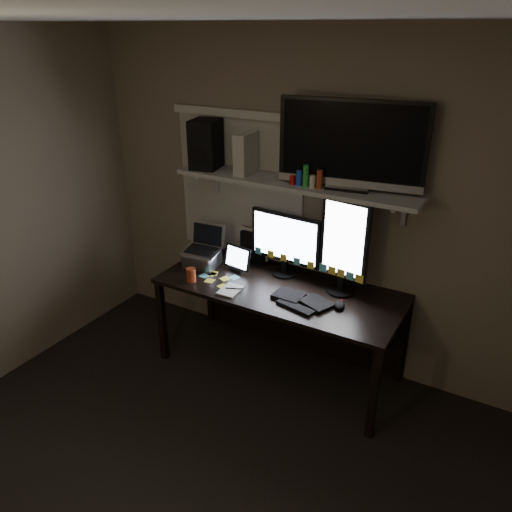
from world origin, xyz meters
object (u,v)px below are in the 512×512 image
Objects in this scene: game_console at (247,153)px; desk at (286,300)px; mouse at (340,305)px; monitor_portrait at (344,247)px; cup at (191,275)px; laptop at (201,247)px; tv at (352,145)px; tablet at (238,259)px; keyboard at (302,300)px; monitor_landscape at (285,244)px; speaker at (206,144)px.

desk is at bearing -17.21° from game_console.
monitor_portrait is at bearing 92.61° from mouse.
mouse is 1.07× the size of cup.
tv reaches higher than laptop.
desk is 0.68m from monitor_portrait.
tablet is (-0.89, 0.13, 0.08)m from mouse.
monitor_portrait is at bearing -75.01° from tv.
mouse is at bearing -0.17° from tablet.
game_console reaches higher than monitor_portrait.
tv reaches higher than cup.
cup is (-0.85, -0.14, 0.04)m from keyboard.
mouse is (0.26, 0.05, 0.01)m from keyboard.
laptop is 0.82m from game_console.
game_console is at bearing 96.32° from tablet.
game_console is at bearing 172.96° from tv.
desk is 0.38m from keyboard.
tv is at bearing 7.11° from monitor_landscape.
cup is at bearing -136.72° from monitor_landscape.
tv is at bearing 14.26° from desk.
game_console is (-0.63, 0.32, 0.89)m from keyboard.
tv is (1.08, 0.22, 0.88)m from laptop.
tv reaches higher than game_console.
tv is at bearing -10.69° from speaker.
tablet is 0.31m from laptop.
game_console is at bearing 146.74° from mouse.
tablet is at bearing 8.50° from laptop.
speaker is (-1.13, -0.03, -0.11)m from tv.
laptop is (-0.29, -0.07, 0.06)m from tablet.
desk is 1.86× the size of tv.
speaker is at bearing 174.96° from desk.
game_console is (0.30, 0.21, 0.74)m from laptop.
mouse is (0.49, -0.18, 0.20)m from desk.
tablet is 0.66× the size of speaker.
desk is at bearing 148.37° from keyboard.
desk is at bearing -173.65° from tv.
speaker is at bearing 152.23° from mouse.
speaker is at bearing 173.81° from tv.
speaker is (-0.34, -0.02, 0.03)m from game_console.
mouse reaches higher than keyboard.
keyboard is 4.10× the size of cup.
tablet reaches higher than desk.
monitor_landscape is 0.65m from mouse.
tv reaches higher than monitor_portrait.
game_console is (-0.89, 0.27, 0.88)m from mouse.
speaker is (-1.16, 0.04, 0.58)m from monitor_portrait.
laptop is 0.89× the size of speaker.
game_console reaches higher than keyboard.
monitor_portrait is 2.40× the size of game_console.
game_console is (0.22, 0.46, 0.85)m from cup.
desk is 0.75m from cup.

